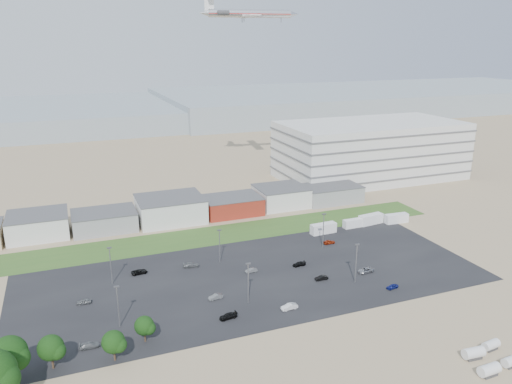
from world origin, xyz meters
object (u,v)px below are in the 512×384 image
box_trailer_a (323,228)px  parked_car_13 (289,307)px  parked_car_3 (228,316)px  parked_car_12 (299,264)px  parked_car_8 (329,242)px  storage_tank_nw (474,353)px  parked_car_10 (90,345)px  parked_car_1 (321,278)px  parked_car_9 (139,272)px  parked_car_5 (84,301)px  parked_car_7 (251,270)px  parked_car_6 (191,265)px  parked_car_2 (392,287)px  airliner (250,13)px  parked_car_4 (216,297)px  parked_car_0 (366,270)px

box_trailer_a → parked_car_13: (-30.36, -39.33, -0.95)m
parked_car_3 → parked_car_12: size_ratio=1.09×
box_trailer_a → parked_car_8: size_ratio=2.33×
storage_tank_nw → parked_car_3: bearing=141.9°
parked_car_8 → parked_car_10: parked_car_8 is taller
parked_car_1 → parked_car_12: parked_car_1 is taller
parked_car_3 → parked_car_9: 33.35m
parked_car_5 → parked_car_7: (42.63, 1.31, -0.03)m
parked_car_13 → parked_car_9: bearing=-140.1°
parked_car_12 → parked_car_13: 23.59m
parked_car_1 → parked_car_9: 48.04m
parked_car_1 → parked_car_9: parked_car_9 is taller
parked_car_13 → parked_car_1: bearing=123.1°
storage_tank_nw → parked_car_6: (-40.89, 60.13, -0.63)m
parked_car_13 → parked_car_7: bearing=-179.9°
parked_car_1 → parked_car_13: (-14.01, -10.36, 0.09)m
box_trailer_a → parked_car_12: size_ratio=2.26×
box_trailer_a → parked_car_2: (-2.15, -39.55, -1.06)m
box_trailer_a → parked_car_1: box_trailer_a is taller
airliner → parked_car_8: (-3.45, -76.99, -69.37)m
parked_car_8 → parked_car_9: 57.06m
parked_car_2 → parked_car_6: 53.24m
parked_car_8 → parked_car_7: bearing=108.7°
parked_car_5 → parked_car_10: bearing=6.3°
parked_car_8 → parked_car_9: bearing=90.0°
parked_car_2 → parked_car_8: size_ratio=0.88×
parked_car_1 → parked_car_12: 9.87m
parked_car_3 → parked_car_12: parked_car_3 is taller
airliner → parked_car_12: (-18.83, -87.71, -69.45)m
parked_car_7 → parked_car_4: bearing=-53.8°
parked_car_6 → parked_car_1: bearing=-116.6°
parked_car_6 → parked_car_9: 13.90m
parked_car_7 → parked_car_13: parked_car_13 is taller
storage_tank_nw → parked_car_1: bearing=105.9°
box_trailer_a → parked_car_10: box_trailer_a is taller
parked_car_6 → parked_car_7: (14.15, -9.07, -0.08)m
parked_car_4 → parked_car_9: (-14.91, 20.37, 0.00)m
parked_car_8 → parked_car_10: bearing=113.0°
parked_car_6 → parked_car_13: (15.45, -30.24, 0.03)m
parked_car_3 → parked_car_8: bearing=117.7°
box_trailer_a → parked_car_12: (-18.01, -19.23, -1.06)m
box_trailer_a → parked_car_4: box_trailer_a is taller
parked_car_9 → parked_car_0: bearing=-117.9°
parked_car_9 → parked_car_8: bearing=-97.6°
parked_car_4 → parked_car_8: parked_car_8 is taller
parked_car_5 → parked_car_6: bearing=115.8°
parked_car_0 → parked_car_7: parked_car_0 is taller
storage_tank_nw → parked_car_0: storage_tank_nw is taller
parked_car_4 → parked_car_7: 16.75m
parked_car_2 → parked_car_5: bearing=-113.4°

